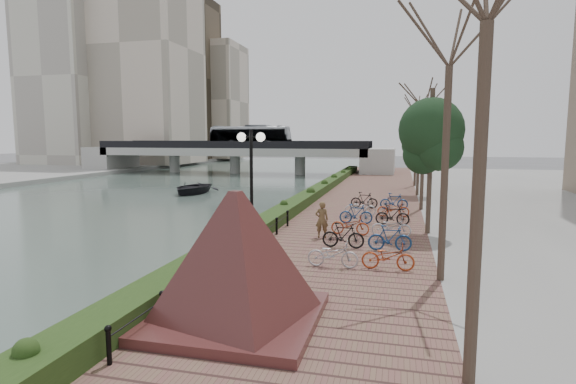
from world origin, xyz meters
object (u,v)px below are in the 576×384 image
(lamppost, at_px, (251,166))
(boat, at_px, (192,188))
(motorcycle, at_px, (245,272))
(granite_monument, at_px, (236,256))
(pedestrian, at_px, (322,220))

(lamppost, xyz_separation_m, boat, (-12.38, 20.43, -3.31))
(motorcycle, distance_m, boat, 27.20)
(granite_monument, distance_m, boat, 29.26)
(motorcycle, xyz_separation_m, boat, (-13.28, 23.74, -0.54))
(pedestrian, bearing_deg, boat, -64.81)
(granite_monument, bearing_deg, boat, 118.17)
(granite_monument, height_order, boat, granite_monument)
(granite_monument, height_order, pedestrian, granite_monument)
(lamppost, bearing_deg, pedestrian, 65.89)
(pedestrian, bearing_deg, granite_monument, 71.76)
(pedestrian, relative_size, boat, 0.32)
(lamppost, height_order, boat, lamppost)
(granite_monument, relative_size, motorcycle, 3.15)
(lamppost, xyz_separation_m, pedestrian, (1.82, 4.07, -2.55))
(granite_monument, bearing_deg, motorcycle, 104.36)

